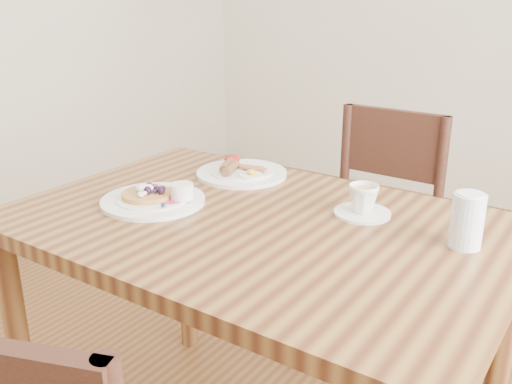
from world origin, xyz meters
TOP-DOWN VIEW (x-y plane):
  - dining_table at (0.00, 0.00)m, footprint 1.20×0.80m
  - chair_far at (0.02, 0.70)m, footprint 0.43×0.43m
  - pancake_plate at (-0.28, -0.06)m, footprint 0.27×0.27m
  - breakfast_plate at (-0.23, 0.26)m, footprint 0.27×0.27m
  - teacup_saucer at (0.20, 0.17)m, footprint 0.14×0.14m
  - water_glass at (0.46, 0.13)m, footprint 0.07×0.07m

SIDE VIEW (x-z plane):
  - chair_far at x=0.02m, z-range 0.05..0.93m
  - dining_table at x=0.00m, z-range 0.28..1.03m
  - breakfast_plate at x=-0.23m, z-range 0.74..0.78m
  - pancake_plate at x=-0.28m, z-range 0.74..0.79m
  - teacup_saucer at x=0.20m, z-range 0.74..0.82m
  - water_glass at x=0.46m, z-range 0.75..0.87m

